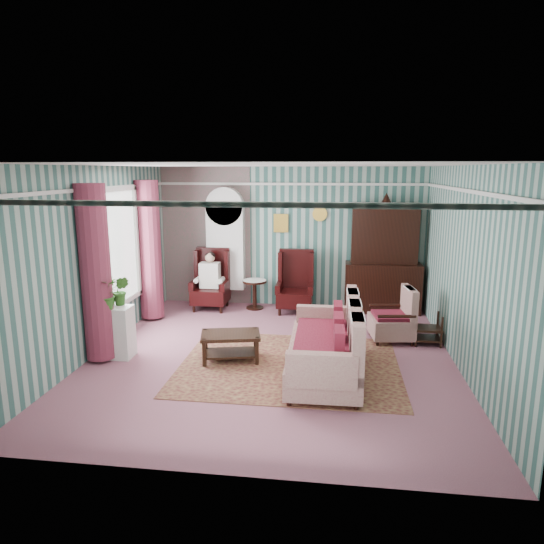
# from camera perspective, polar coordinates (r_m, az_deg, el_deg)

# --- Properties ---
(floor) EXTENTS (6.00, 6.00, 0.00)m
(floor) POSITION_cam_1_polar(r_m,az_deg,el_deg) (7.61, -0.01, -9.94)
(floor) COLOR #9A596B
(floor) RESTS_ON ground
(room_shell) EXTENTS (5.53, 6.02, 2.91)m
(room_shell) POSITION_cam_1_polar(r_m,az_deg,el_deg) (7.38, -4.61, 5.45)
(room_shell) COLOR #335C55
(room_shell) RESTS_ON ground
(bookcase) EXTENTS (0.80, 0.28, 2.24)m
(bookcase) POSITION_cam_1_polar(r_m,az_deg,el_deg) (10.24, -5.46, 2.25)
(bookcase) COLOR silver
(bookcase) RESTS_ON floor
(dresser_hutch) EXTENTS (1.50, 0.56, 2.36)m
(dresser_hutch) POSITION_cam_1_polar(r_m,az_deg,el_deg) (9.91, 13.04, 2.02)
(dresser_hutch) COLOR black
(dresser_hutch) RESTS_ON floor
(wingback_left) EXTENTS (0.76, 0.80, 1.25)m
(wingback_left) POSITION_cam_1_polar(r_m,az_deg,el_deg) (10.03, -7.29, -0.89)
(wingback_left) COLOR black
(wingback_left) RESTS_ON floor
(wingback_right) EXTENTS (0.76, 0.80, 1.25)m
(wingback_right) POSITION_cam_1_polar(r_m,az_deg,el_deg) (9.73, 2.73, -1.19)
(wingback_right) COLOR black
(wingback_right) RESTS_ON floor
(seated_woman) EXTENTS (0.44, 0.40, 1.18)m
(seated_woman) POSITION_cam_1_polar(r_m,az_deg,el_deg) (10.03, -7.28, -1.09)
(seated_woman) COLOR white
(seated_woman) RESTS_ON floor
(round_side_table) EXTENTS (0.50, 0.50, 0.60)m
(round_side_table) POSITION_cam_1_polar(r_m,az_deg,el_deg) (10.06, -2.05, -2.66)
(round_side_table) COLOR black
(round_side_table) RESTS_ON floor
(nest_table) EXTENTS (0.45, 0.38, 0.54)m
(nest_table) POSITION_cam_1_polar(r_m,az_deg,el_deg) (8.45, 17.78, -6.32)
(nest_table) COLOR black
(nest_table) RESTS_ON floor
(plant_stand) EXTENTS (0.55, 0.35, 0.80)m
(plant_stand) POSITION_cam_1_polar(r_m,az_deg,el_deg) (7.86, -18.06, -6.72)
(plant_stand) COLOR white
(plant_stand) RESTS_ON floor
(rug) EXTENTS (3.20, 2.60, 0.01)m
(rug) POSITION_cam_1_polar(r_m,az_deg,el_deg) (7.30, 2.06, -10.88)
(rug) COLOR #4E1A1D
(rug) RESTS_ON floor
(sofa) EXTENTS (1.07, 2.19, 0.97)m
(sofa) POSITION_cam_1_polar(r_m,az_deg,el_deg) (6.82, 6.15, -8.28)
(sofa) COLOR #C4B498
(sofa) RESTS_ON floor
(floral_armchair) EXTENTS (0.87, 0.85, 0.88)m
(floral_armchair) POSITION_cam_1_polar(r_m,az_deg,el_deg) (8.41, 13.89, -4.97)
(floral_armchair) COLOR #BFB694
(floral_armchair) RESTS_ON floor
(coffee_table) EXTENTS (0.97, 0.72, 0.43)m
(coffee_table) POSITION_cam_1_polar(r_m,az_deg,el_deg) (7.42, -4.87, -8.77)
(coffee_table) COLOR black
(coffee_table) RESTS_ON floor
(potted_plant_a) EXTENTS (0.50, 0.47, 0.47)m
(potted_plant_a) POSITION_cam_1_polar(r_m,az_deg,el_deg) (7.57, -18.91, -2.50)
(potted_plant_a) COLOR #27531A
(potted_plant_a) RESTS_ON plant_stand
(potted_plant_b) EXTENTS (0.27, 0.23, 0.45)m
(potted_plant_b) POSITION_cam_1_polar(r_m,az_deg,el_deg) (7.75, -17.35, -2.11)
(potted_plant_b) COLOR #224F18
(potted_plant_b) RESTS_ON plant_stand
(potted_plant_c) EXTENTS (0.27, 0.27, 0.43)m
(potted_plant_c) POSITION_cam_1_polar(r_m,az_deg,el_deg) (7.83, -18.72, -2.16)
(potted_plant_c) COLOR #1B4B17
(potted_plant_c) RESTS_ON plant_stand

